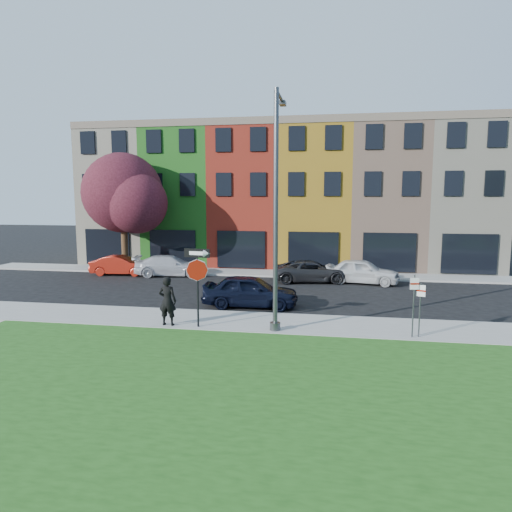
% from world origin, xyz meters
% --- Properties ---
extents(ground, '(120.00, 120.00, 0.00)m').
position_xyz_m(ground, '(0.00, 0.00, 0.00)').
color(ground, black).
rests_on(ground, ground).
extents(sidewalk_near, '(40.00, 3.00, 0.12)m').
position_xyz_m(sidewalk_near, '(2.00, 3.00, 0.06)').
color(sidewalk_near, gray).
rests_on(sidewalk_near, ground).
extents(sidewalk_far, '(40.00, 2.40, 0.12)m').
position_xyz_m(sidewalk_far, '(-3.00, 15.00, 0.06)').
color(sidewalk_far, gray).
rests_on(sidewalk_far, ground).
extents(rowhouse_block, '(30.00, 10.12, 10.00)m').
position_xyz_m(rowhouse_block, '(-2.50, 21.18, 4.99)').
color(rowhouse_block, beige).
rests_on(rowhouse_block, ground).
extents(stop_sign, '(1.05, 0.17, 3.08)m').
position_xyz_m(stop_sign, '(-3.84, 1.88, 2.31)').
color(stop_sign, black).
rests_on(stop_sign, sidewalk_near).
extents(man, '(0.73, 0.50, 1.96)m').
position_xyz_m(man, '(-5.08, 1.90, 1.10)').
color(man, black).
rests_on(man, sidewalk_near).
extents(sedan_near, '(2.07, 4.58, 1.52)m').
position_xyz_m(sedan_near, '(-2.49, 5.88, 0.76)').
color(sedan_near, black).
rests_on(sedan_near, ground).
extents(parked_car_red, '(2.15, 4.19, 1.29)m').
position_xyz_m(parked_car_red, '(-12.50, 13.09, 0.65)').
color(parked_car_red, maroon).
rests_on(parked_car_red, ground).
extents(parked_car_silver, '(3.58, 5.32, 1.34)m').
position_xyz_m(parked_car_silver, '(-9.18, 13.33, 0.67)').
color(parked_car_silver, silver).
rests_on(parked_car_silver, ground).
extents(parked_car_dark, '(3.68, 5.40, 1.31)m').
position_xyz_m(parked_car_dark, '(0.10, 12.78, 0.65)').
color(parked_car_dark, black).
rests_on(parked_car_dark, ground).
extents(parked_car_white, '(3.26, 4.94, 1.48)m').
position_xyz_m(parked_car_white, '(3.08, 12.72, 0.74)').
color(parked_car_white, silver).
rests_on(parked_car_white, ground).
extents(street_lamp, '(0.40, 2.58, 8.93)m').
position_xyz_m(street_lamp, '(-0.80, 2.12, 4.62)').
color(street_lamp, '#424446').
rests_on(street_lamp, sidewalk_near).
extents(parking_sign_a, '(0.32, 0.11, 2.29)m').
position_xyz_m(parking_sign_a, '(4.21, 1.89, 1.54)').
color(parking_sign_a, '#424446').
rests_on(parking_sign_a, sidewalk_near).
extents(parking_sign_b, '(0.30, 0.16, 1.99)m').
position_xyz_m(parking_sign_b, '(4.45, 1.95, 1.38)').
color(parking_sign_b, '#424446').
rests_on(parking_sign_b, sidewalk_near).
extents(tree_purple, '(6.42, 5.62, 7.97)m').
position_xyz_m(tree_purple, '(-12.62, 14.25, 5.28)').
color(tree_purple, black).
rests_on(tree_purple, sidewalk_far).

